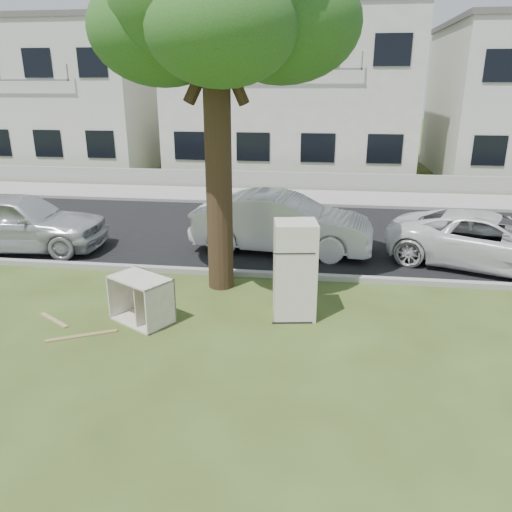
# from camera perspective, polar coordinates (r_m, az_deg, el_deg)

# --- Properties ---
(ground) EXTENTS (120.00, 120.00, 0.00)m
(ground) POSITION_cam_1_polar(r_m,az_deg,el_deg) (9.13, -3.78, -7.80)
(ground) COLOR #344518
(road) EXTENTS (120.00, 7.00, 0.01)m
(road) POSITION_cam_1_polar(r_m,az_deg,el_deg) (14.66, 0.86, 2.73)
(road) COLOR black
(road) RESTS_ON ground
(kerb_near) EXTENTS (120.00, 0.18, 0.12)m
(kerb_near) POSITION_cam_1_polar(r_m,az_deg,el_deg) (11.33, -1.33, -2.28)
(kerb_near) COLOR gray
(kerb_near) RESTS_ON ground
(kerb_far) EXTENTS (120.00, 0.18, 0.12)m
(kerb_far) POSITION_cam_1_polar(r_m,az_deg,el_deg) (18.08, 2.23, 5.83)
(kerb_far) COLOR gray
(kerb_far) RESTS_ON ground
(sidewalk) EXTENTS (120.00, 2.80, 0.01)m
(sidewalk) POSITION_cam_1_polar(r_m,az_deg,el_deg) (19.49, 2.66, 6.81)
(sidewalk) COLOR gray
(sidewalk) RESTS_ON ground
(low_wall) EXTENTS (120.00, 0.15, 0.70)m
(low_wall) POSITION_cam_1_polar(r_m,az_deg,el_deg) (20.99, 3.08, 8.64)
(low_wall) COLOR gray
(low_wall) RESTS_ON ground
(street_tree) EXTENTS (3.80, 3.80, 7.02)m
(street_tree) POSITION_cam_1_polar(r_m,az_deg,el_deg) (10.09, -4.76, 26.81)
(street_tree) COLOR black
(street_tree) RESTS_ON ground
(townhouse_left) EXTENTS (10.20, 8.16, 7.04)m
(townhouse_left) POSITION_cam_1_polar(r_m,az_deg,el_deg) (28.93, -21.38, 16.59)
(townhouse_left) COLOR beige
(townhouse_left) RESTS_ON ground
(townhouse_center) EXTENTS (11.22, 8.16, 7.44)m
(townhouse_center) POSITION_cam_1_polar(r_m,az_deg,el_deg) (25.54, 4.21, 18.07)
(townhouse_center) COLOR silver
(townhouse_center) RESTS_ON ground
(fridge) EXTENTS (0.85, 0.80, 1.82)m
(fridge) POSITION_cam_1_polar(r_m,az_deg,el_deg) (9.12, 4.45, -1.61)
(fridge) COLOR beige
(fridge) RESTS_ON ground
(cabinet) EXTENTS (1.28, 1.14, 0.85)m
(cabinet) POSITION_cam_1_polar(r_m,az_deg,el_deg) (9.30, -12.96, -4.85)
(cabinet) COLOR silver
(cabinet) RESTS_ON ground
(plank_a) EXTENTS (1.10, 0.63, 0.02)m
(plank_a) POSITION_cam_1_polar(r_m,az_deg,el_deg) (9.21, -19.28, -8.59)
(plank_a) COLOR olive
(plank_a) RESTS_ON ground
(plank_b) EXTENTS (0.78, 0.55, 0.02)m
(plank_b) POSITION_cam_1_polar(r_m,az_deg,el_deg) (9.97, -22.10, -6.79)
(plank_b) COLOR #A18254
(plank_b) RESTS_ON ground
(plank_c) EXTENTS (0.17, 0.72, 0.02)m
(plank_c) POSITION_cam_1_polar(r_m,az_deg,el_deg) (10.79, -15.83, -4.11)
(plank_c) COLOR tan
(plank_c) RESTS_ON ground
(car_center) EXTENTS (4.70, 2.02, 1.51)m
(car_center) POSITION_cam_1_polar(r_m,az_deg,el_deg) (12.83, 3.02, 3.80)
(car_center) COLOR silver
(car_center) RESTS_ON ground
(car_right) EXTENTS (5.01, 3.59, 1.27)m
(car_right) POSITION_cam_1_polar(r_m,az_deg,el_deg) (12.93, 25.00, 1.57)
(car_right) COLOR silver
(car_right) RESTS_ON ground
(car_left) EXTENTS (4.62, 2.17, 1.53)m
(car_left) POSITION_cam_1_polar(r_m,az_deg,el_deg) (14.31, -25.60, 3.58)
(car_left) COLOR #ACAFB4
(car_left) RESTS_ON ground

